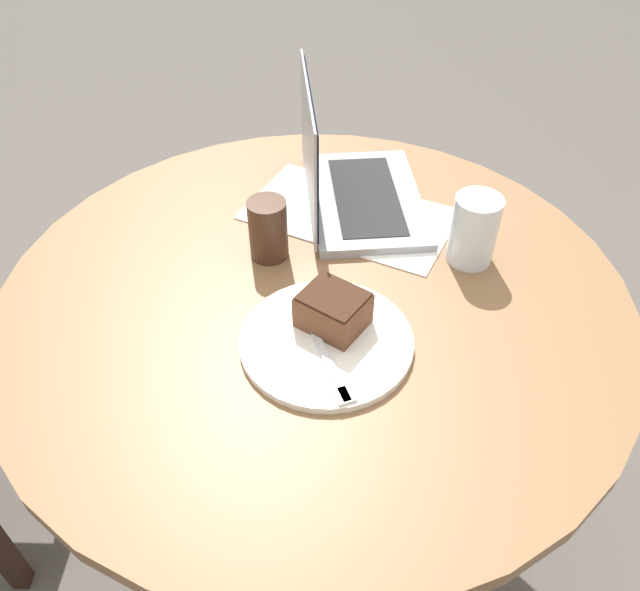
# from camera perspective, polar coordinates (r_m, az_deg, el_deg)

# --- Properties ---
(ground_plane) EXTENTS (12.00, 12.00, 0.00)m
(ground_plane) POSITION_cam_1_polar(r_m,az_deg,el_deg) (1.60, -0.36, -18.84)
(ground_plane) COLOR #4C4742
(dining_table) EXTENTS (1.03, 1.03, 0.72)m
(dining_table) POSITION_cam_1_polar(r_m,az_deg,el_deg) (1.12, -0.49, -4.42)
(dining_table) COLOR brown
(dining_table) RESTS_ON ground_plane
(paper_document) EXTENTS (0.42, 0.32, 0.00)m
(paper_document) POSITION_cam_1_polar(r_m,az_deg,el_deg) (1.18, 2.70, 7.41)
(paper_document) COLOR white
(paper_document) RESTS_ON dining_table
(plate) EXTENTS (0.26, 0.26, 0.01)m
(plate) POSITION_cam_1_polar(r_m,az_deg,el_deg) (0.93, 0.59, -4.18)
(plate) COLOR silver
(plate) RESTS_ON dining_table
(cake_slice) EXTENTS (0.12, 0.11, 0.06)m
(cake_slice) POSITION_cam_1_polar(r_m,az_deg,el_deg) (0.93, 1.20, -1.31)
(cake_slice) COLOR brown
(cake_slice) RESTS_ON plate
(fork) EXTENTS (0.10, 0.16, 0.00)m
(fork) POSITION_cam_1_polar(r_m,az_deg,el_deg) (0.89, 1.00, -6.55)
(fork) COLOR silver
(fork) RESTS_ON plate
(coffee_glass) EXTENTS (0.07, 0.07, 0.11)m
(coffee_glass) POSITION_cam_1_polar(r_m,az_deg,el_deg) (1.06, -4.77, 6.06)
(coffee_glass) COLOR #3D2619
(coffee_glass) RESTS_ON dining_table
(water_glass) EXTENTS (0.08, 0.08, 0.12)m
(water_glass) POSITION_cam_1_polar(r_m,az_deg,el_deg) (1.08, 13.90, 5.85)
(water_glass) COLOR silver
(water_glass) RESTS_ON dining_table
(laptop) EXTENTS (0.29, 0.37, 0.24)m
(laptop) POSITION_cam_1_polar(r_m,az_deg,el_deg) (1.19, 2.75, 10.12)
(laptop) COLOR gray
(laptop) RESTS_ON dining_table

